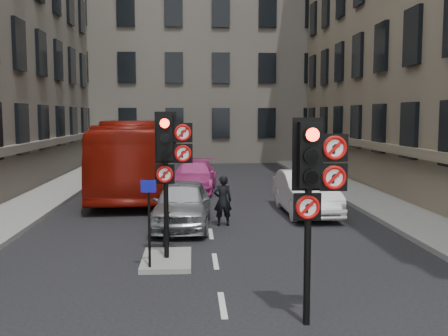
{
  "coord_description": "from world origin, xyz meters",
  "views": [
    {
      "loc": [
        -0.57,
        -7.66,
        3.63
      ],
      "look_at": [
        0.05,
        2.34,
        2.6
      ],
      "focal_mm": 42.0,
      "sensor_mm": 36.0,
      "label": 1
    }
  ],
  "objects": [
    {
      "name": "bus_red",
      "position": [
        -3.27,
        16.72,
        1.67
      ],
      "size": [
        3.34,
        12.1,
        3.34
      ],
      "primitive_type": "imported",
      "rotation": [
        0.0,
        0.0,
        0.04
      ],
      "color": "maroon",
      "rests_on": "ground"
    },
    {
      "name": "signal_far",
      "position": [
        -1.11,
        4.99,
        2.7
      ],
      "size": [
        0.91,
        0.4,
        3.58
      ],
      "color": "black",
      "rests_on": "centre_island"
    },
    {
      "name": "motorcycle",
      "position": [
        -1.26,
        6.72,
        0.44
      ],
      "size": [
        0.56,
        1.51,
        0.89
      ],
      "primitive_type": "imported",
      "rotation": [
        0.0,
        0.0,
        -0.09
      ],
      "color": "black",
      "rests_on": "ground"
    },
    {
      "name": "car_pink",
      "position": [
        -0.47,
        16.95,
        0.71
      ],
      "size": [
        2.44,
        5.05,
        1.42
      ],
      "primitive_type": "imported",
      "rotation": [
        0.0,
        0.0,
        -0.09
      ],
      "color": "#C4398B",
      "rests_on": "ground"
    },
    {
      "name": "car_silver",
      "position": [
        -0.89,
        9.08,
        0.75
      ],
      "size": [
        2.04,
        4.53,
        1.51
      ],
      "primitive_type": "imported",
      "rotation": [
        0.0,
        0.0,
        -0.06
      ],
      "color": "#999BA0",
      "rests_on": "ground"
    },
    {
      "name": "building_far",
      "position": [
        0.0,
        38.0,
        10.0
      ],
      "size": [
        30.0,
        14.0,
        20.0
      ],
      "primitive_type": "cube",
      "color": "#6C655B",
      "rests_on": "ground"
    },
    {
      "name": "centre_island",
      "position": [
        -1.2,
        5.0,
        0.06
      ],
      "size": [
        1.2,
        2.0,
        0.12
      ],
      "primitive_type": "cube",
      "color": "gray",
      "rests_on": "ground"
    },
    {
      "name": "info_sign",
      "position": [
        -1.55,
        4.18,
        1.43
      ],
      "size": [
        0.35,
        0.11,
        2.03
      ],
      "rotation": [
        0.0,
        0.0,
        -0.06
      ],
      "color": "black",
      "rests_on": "centre_island"
    },
    {
      "name": "pavement_right",
      "position": [
        7.2,
        12.0,
        0.08
      ],
      "size": [
        3.0,
        50.0,
        0.16
      ],
      "primitive_type": "cube",
      "color": "gray",
      "rests_on": "ground"
    },
    {
      "name": "motorcyclist",
      "position": [
        0.44,
        9.16,
        0.83
      ],
      "size": [
        0.64,
        0.46,
        1.66
      ],
      "primitive_type": "imported",
      "rotation": [
        0.0,
        0.0,
        3.25
      ],
      "color": "black",
      "rests_on": "ground"
    },
    {
      "name": "car_white",
      "position": [
        3.59,
        11.07,
        0.78
      ],
      "size": [
        1.72,
        4.77,
        1.56
      ],
      "primitive_type": "imported",
      "rotation": [
        0.0,
        0.0,
        0.01
      ],
      "color": "silver",
      "rests_on": "ground"
    },
    {
      "name": "pavement_left",
      "position": [
        -7.2,
        12.0,
        0.08
      ],
      "size": [
        3.0,
        50.0,
        0.16
      ],
      "primitive_type": "cube",
      "color": "gray",
      "rests_on": "ground"
    },
    {
      "name": "signal_near",
      "position": [
        1.49,
        0.99,
        2.58
      ],
      "size": [
        0.91,
        0.4,
        3.58
      ],
      "color": "black",
      "rests_on": "ground"
    }
  ]
}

